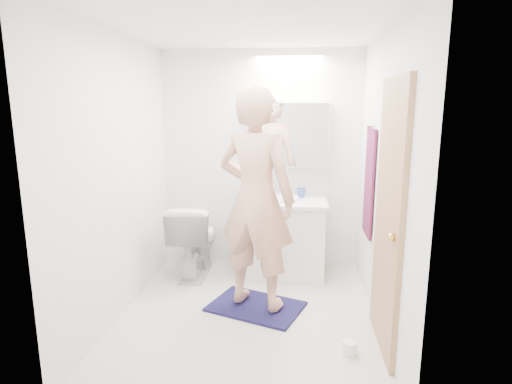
# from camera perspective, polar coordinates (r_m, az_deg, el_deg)

# --- Properties ---
(floor) EXTENTS (2.50, 2.50, 0.00)m
(floor) POSITION_cam_1_polar(r_m,az_deg,el_deg) (3.83, -1.17, -16.36)
(floor) COLOR silver
(floor) RESTS_ON ground
(ceiling) EXTENTS (2.50, 2.50, 0.00)m
(ceiling) POSITION_cam_1_polar(r_m,az_deg,el_deg) (3.43, -1.35, 21.77)
(ceiling) COLOR white
(ceiling) RESTS_ON floor
(wall_back) EXTENTS (2.50, 0.00, 2.50)m
(wall_back) POSITION_cam_1_polar(r_m,az_deg,el_deg) (4.66, 0.65, 4.29)
(wall_back) COLOR white
(wall_back) RESTS_ON floor
(wall_front) EXTENTS (2.50, 0.00, 2.50)m
(wall_front) POSITION_cam_1_polar(r_m,az_deg,el_deg) (2.23, -5.24, -3.93)
(wall_front) COLOR white
(wall_front) RESTS_ON floor
(wall_left) EXTENTS (0.00, 2.50, 2.50)m
(wall_left) POSITION_cam_1_polar(r_m,az_deg,el_deg) (3.73, -18.29, 1.85)
(wall_left) COLOR white
(wall_left) RESTS_ON floor
(wall_right) EXTENTS (0.00, 2.50, 2.50)m
(wall_right) POSITION_cam_1_polar(r_m,az_deg,el_deg) (3.47, 17.07, 1.24)
(wall_right) COLOR white
(wall_right) RESTS_ON floor
(vanity_cabinet) EXTENTS (0.90, 0.55, 0.78)m
(vanity_cabinet) POSITION_cam_1_polar(r_m,az_deg,el_deg) (4.54, 3.50, -6.41)
(vanity_cabinet) COLOR white
(vanity_cabinet) RESTS_ON floor
(countertop) EXTENTS (0.95, 0.58, 0.04)m
(countertop) POSITION_cam_1_polar(r_m,az_deg,el_deg) (4.43, 3.56, -1.37)
(countertop) COLOR white
(countertop) RESTS_ON vanity_cabinet
(sink_basin) EXTENTS (0.36, 0.36, 0.03)m
(sink_basin) POSITION_cam_1_polar(r_m,az_deg,el_deg) (4.46, 3.59, -0.84)
(sink_basin) COLOR white
(sink_basin) RESTS_ON countertop
(faucet) EXTENTS (0.02, 0.02, 0.16)m
(faucet) POSITION_cam_1_polar(r_m,az_deg,el_deg) (4.63, 3.69, 0.45)
(faucet) COLOR silver
(faucet) RESTS_ON countertop
(medicine_cabinet) EXTENTS (0.88, 0.14, 0.70)m
(medicine_cabinet) POSITION_cam_1_polar(r_m,az_deg,el_deg) (4.54, 4.38, 7.86)
(medicine_cabinet) COLOR white
(medicine_cabinet) RESTS_ON wall_back
(mirror_panel) EXTENTS (0.84, 0.01, 0.66)m
(mirror_panel) POSITION_cam_1_polar(r_m,az_deg,el_deg) (4.46, 4.35, 7.80)
(mirror_panel) COLOR silver
(mirror_panel) RESTS_ON medicine_cabinet
(toilet) EXTENTS (0.45, 0.78, 0.79)m
(toilet) POSITION_cam_1_polar(r_m,az_deg,el_deg) (4.56, -8.41, -6.37)
(toilet) COLOR silver
(toilet) RESTS_ON floor
(bath_rug) EXTENTS (0.94, 0.79, 0.02)m
(bath_rug) POSITION_cam_1_polar(r_m,az_deg,el_deg) (3.93, -0.01, -15.37)
(bath_rug) COLOR #181541
(bath_rug) RESTS_ON floor
(person) EXTENTS (0.82, 0.68, 1.93)m
(person) POSITION_cam_1_polar(r_m,az_deg,el_deg) (3.59, -0.02, -1.00)
(person) COLOR #DBA183
(person) RESTS_ON bath_rug
(door) EXTENTS (0.04, 0.80, 2.00)m
(door) POSITION_cam_1_polar(r_m,az_deg,el_deg) (3.18, 17.69, -3.44)
(door) COLOR tan
(door) RESTS_ON wall_right
(door_knob) EXTENTS (0.06, 0.06, 0.06)m
(door_knob) POSITION_cam_1_polar(r_m,az_deg,el_deg) (2.90, 18.04, -5.91)
(door_knob) COLOR gold
(door_knob) RESTS_ON door
(towel) EXTENTS (0.02, 0.42, 1.00)m
(towel) POSITION_cam_1_polar(r_m,az_deg,el_deg) (4.02, 15.20, 1.25)
(towel) COLOR #14123A
(towel) RESTS_ON wall_right
(towel_hook) EXTENTS (0.07, 0.02, 0.02)m
(towel_hook) POSITION_cam_1_polar(r_m,az_deg,el_deg) (3.96, 15.41, 8.68)
(towel_hook) COLOR silver
(towel_hook) RESTS_ON wall_right
(soap_bottle_a) EXTENTS (0.11, 0.11, 0.25)m
(soap_bottle_a) POSITION_cam_1_polar(r_m,az_deg,el_deg) (4.57, 0.19, 0.87)
(soap_bottle_a) COLOR #C3C37E
(soap_bottle_a) RESTS_ON countertop
(soap_bottle_b) EXTENTS (0.08, 0.08, 0.16)m
(soap_bottle_b) POSITION_cam_1_polar(r_m,az_deg,el_deg) (4.60, 1.52, 0.41)
(soap_bottle_b) COLOR #5473B4
(soap_bottle_b) RESTS_ON countertop
(toothbrush_cup) EXTENTS (0.14, 0.14, 0.10)m
(toothbrush_cup) POSITION_cam_1_polar(r_m,az_deg,el_deg) (4.57, 6.19, -0.12)
(toothbrush_cup) COLOR #3B55B1
(toothbrush_cup) RESTS_ON countertop
(toilet_paper_roll) EXTENTS (0.11, 0.11, 0.10)m
(toilet_paper_roll) POSITION_cam_1_polar(r_m,az_deg,el_deg) (3.35, 12.65, -20.06)
(toilet_paper_roll) COLOR white
(toilet_paper_roll) RESTS_ON floor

